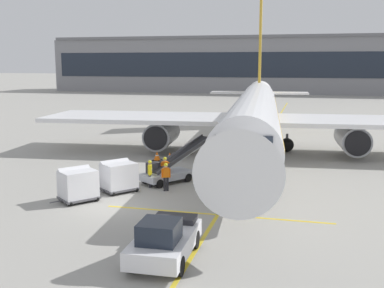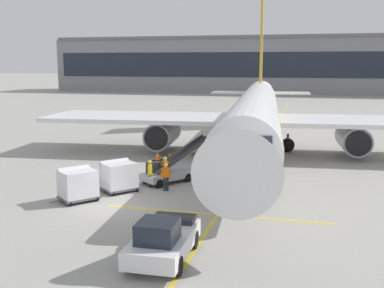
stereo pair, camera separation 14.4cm
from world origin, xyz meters
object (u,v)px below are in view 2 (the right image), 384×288
baggage_cart_second (78,184)px  pushback_tug (163,240)px  baggage_cart_lead (119,175)px  safety_cone_wingtip (158,156)px  parked_airplane (256,114)px  belt_loader (170,169)px  ground_crew_by_loader (165,168)px  ground_crew_marshaller (166,175)px  ground_crew_by_carts (150,172)px  safety_cone_nose_mark (189,150)px  safety_cone_engine_keepout (170,156)px  ground_crew_wingwalker (112,175)px

baggage_cart_second → pushback_tug: size_ratio=0.59×
baggage_cart_lead → safety_cone_wingtip: bearing=93.9°
parked_airplane → belt_loader: parked_airplane is taller
belt_loader → baggage_cart_second: 6.64m
parked_airplane → ground_crew_by_loader: size_ratio=26.96×
baggage_cart_lead → ground_crew_marshaller: bearing=16.8°
belt_loader → ground_crew_marshaller: 2.21m
baggage_cart_lead → ground_crew_by_loader: baggage_cart_lead is taller
safety_cone_wingtip → ground_crew_by_carts: bearing=-74.8°
pushback_tug → parked_airplane: bearing=88.1°
ground_crew_by_loader → ground_crew_by_carts: (-0.61, -1.23, 0.00)m
ground_crew_by_loader → safety_cone_wingtip: (-2.79, 6.79, -0.63)m
pushback_tug → belt_loader: bearing=105.7°
baggage_cart_second → belt_loader: bearing=55.0°
pushback_tug → ground_crew_by_carts: bearing=112.0°
safety_cone_wingtip → ground_crew_by_loader: bearing=-67.7°
safety_cone_wingtip → safety_cone_nose_mark: safety_cone_wingtip is taller
ground_crew_by_loader → safety_cone_nose_mark: ground_crew_by_loader is taller
ground_crew_by_loader → safety_cone_nose_mark: (-1.03, 10.15, -0.67)m
ground_crew_by_loader → safety_cone_engine_keepout: 7.44m
baggage_cart_second → safety_cone_nose_mark: 15.44m
ground_crew_by_carts → ground_crew_marshaller: 1.35m
baggage_cart_second → ground_crew_wingwalker: baggage_cart_second is taller
ground_crew_by_carts → safety_cone_engine_keepout: bearing=98.4°
belt_loader → safety_cone_wingtip: bearing=115.0°
ground_crew_wingwalker → baggage_cart_lead: bearing=16.3°
baggage_cart_lead → pushback_tug: (5.75, -9.05, -0.17)m
safety_cone_wingtip → baggage_cart_lead: bearing=-86.1°
ground_crew_by_loader → ground_crew_by_carts: same height
ground_crew_by_loader → ground_crew_marshaller: size_ratio=1.00×
safety_cone_engine_keepout → safety_cone_wingtip: size_ratio=0.85×
belt_loader → safety_cone_engine_keepout: size_ratio=8.01×
baggage_cart_lead → ground_crew_wingwalker: bearing=-163.7°
parked_airplane → baggage_cart_lead: (-6.54, -14.58, -2.44)m
parked_airplane → ground_crew_by_carts: 14.31m
ground_crew_marshaller → ground_crew_wingwalker: same height
ground_crew_by_loader → baggage_cart_second: bearing=-125.4°
pushback_tug → safety_cone_engine_keepout: (-5.45, 18.85, -0.51)m
ground_crew_by_carts → safety_cone_nose_mark: ground_crew_by_carts is taller
ground_crew_by_carts → safety_cone_nose_mark: bearing=92.1°
ground_crew_by_carts → safety_cone_nose_mark: (-0.42, 11.38, -0.67)m
ground_crew_marshaller → ground_crew_wingwalker: (-3.11, -0.94, 0.00)m
ground_crew_by_carts → safety_cone_wingtip: (-2.18, 8.03, -0.63)m
baggage_cart_second → safety_cone_engine_keepout: size_ratio=4.09×
safety_cone_engine_keepout → safety_cone_nose_mark: 3.08m
baggage_cart_lead → safety_cone_wingtip: size_ratio=3.48×
ground_crew_marshaller → ground_crew_by_carts: bearing=155.4°
belt_loader → safety_cone_nose_mark: 9.87m
belt_loader → safety_cone_nose_mark: size_ratio=7.59×
parked_airplane → baggage_cart_lead: parked_airplane is taller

